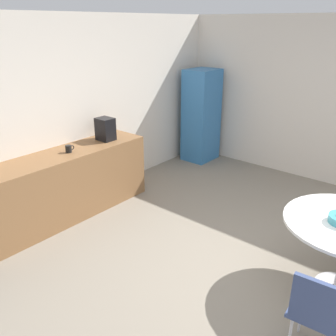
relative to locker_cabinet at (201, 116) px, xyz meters
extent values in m
plane|color=gray|center=(-2.55, -2.55, -0.85)|extent=(6.00, 6.00, 0.00)
cube|color=silver|center=(-2.55, 0.45, 0.45)|extent=(6.00, 0.10, 2.60)
cube|color=brown|center=(-3.01, 0.10, -0.40)|extent=(2.47, 0.60, 0.90)
cube|color=#3372B2|center=(0.00, 0.00, 0.00)|extent=(0.60, 0.50, 1.69)
cylinder|color=silver|center=(-2.94, -3.12, -0.63)|extent=(0.02, 0.02, 0.42)
cube|color=#384772|center=(-3.09, -3.29, -0.41)|extent=(0.45, 0.45, 0.03)
cube|color=#384772|center=(-3.28, -3.31, -0.21)|extent=(0.07, 0.38, 0.38)
cylinder|color=black|center=(-2.91, 0.06, 0.10)|extent=(0.08, 0.08, 0.09)
torus|color=black|center=(-2.85, 0.06, 0.11)|extent=(0.06, 0.01, 0.06)
cube|color=black|center=(-2.24, 0.10, 0.21)|extent=(0.20, 0.24, 0.32)
camera|label=1|loc=(-5.47, -3.77, 1.63)|focal=38.62mm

